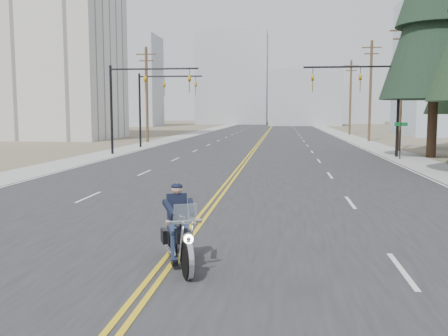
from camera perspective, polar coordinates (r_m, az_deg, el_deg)
road at (r=76.57m, az=4.80°, el=3.85°), size 20.00×200.00×0.01m
sidewalk_left at (r=77.79m, az=-3.72°, el=3.89°), size 3.00×200.00×0.01m
sidewalk_right at (r=77.06m, az=13.40°, el=3.71°), size 3.00×200.00×0.01m
traffic_mast_left at (r=40.16m, az=-10.04°, el=8.57°), size 7.10×0.26×7.00m
traffic_mast_right at (r=39.04m, az=16.41°, el=8.48°), size 7.10×0.26×7.00m
traffic_mast_far at (r=47.95m, az=-7.66°, el=8.16°), size 6.10×0.26×7.00m
street_sign at (r=37.43m, az=19.54°, el=3.67°), size 0.90×0.06×2.62m
utility_pole_c at (r=45.64m, az=19.58°, el=9.02°), size 2.20×0.30×11.00m
utility_pole_d at (r=60.36m, az=16.39°, el=8.63°), size 2.20×0.30×11.50m
utility_pole_e at (r=77.15m, az=14.25°, el=7.95°), size 2.20×0.30×11.00m
utility_pole_left at (r=56.52m, az=-8.82°, el=8.47°), size 2.20×0.30×10.50m
apartment_block at (r=69.59m, az=-20.21°, el=15.63°), size 18.00×14.00×30.00m
haze_bldg_a at (r=127.34m, az=-10.63°, el=9.69°), size 14.00×12.00×22.00m
haze_bldg_b at (r=131.63m, az=9.14°, el=7.87°), size 18.00×14.00×14.00m
haze_bldg_d at (r=147.49m, az=1.02°, el=10.11°), size 20.00×15.00×26.00m
haze_bldg_e at (r=158.09m, az=14.96°, el=7.10°), size 14.00×14.00×12.00m
haze_bldg_f at (r=146.27m, az=-14.52°, el=7.98°), size 12.00×12.00×16.00m
motorcyclist at (r=10.73m, az=-5.08°, el=-6.67°), size 1.77×2.49×1.78m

